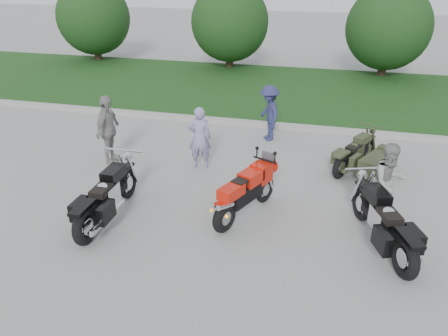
% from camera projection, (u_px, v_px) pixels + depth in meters
% --- Properties ---
extents(ground, '(80.00, 80.00, 0.00)m').
position_uv_depth(ground, '(219.00, 229.00, 8.73)').
color(ground, '#9C9C96').
rests_on(ground, ground).
extents(curb, '(60.00, 0.30, 0.15)m').
position_uv_depth(curb, '(266.00, 125.00, 13.94)').
color(curb, '#A19F97').
rests_on(curb, ground).
extents(grass_strip, '(60.00, 8.00, 0.14)m').
position_uv_depth(grass_strip, '(283.00, 91.00, 17.57)').
color(grass_strip, '#28541D').
rests_on(grass_strip, ground).
extents(tree_far_left, '(3.60, 3.60, 4.00)m').
position_uv_depth(tree_far_left, '(94.00, 18.00, 21.77)').
color(tree_far_left, '#3F2B1C').
rests_on(tree_far_left, ground).
extents(tree_mid_left, '(3.60, 3.60, 4.00)m').
position_uv_depth(tree_mid_left, '(230.00, 22.00, 20.23)').
color(tree_mid_left, '#3F2B1C').
rests_on(tree_mid_left, ground).
extents(tree_mid_right, '(3.60, 3.60, 4.00)m').
position_uv_depth(tree_mid_right, '(388.00, 28.00, 18.70)').
color(tree_mid_right, '#3F2B1C').
rests_on(tree_mid_right, ground).
extents(sportbike_red, '(0.99, 1.98, 1.00)m').
position_uv_depth(sportbike_red, '(245.00, 192.00, 8.89)').
color(sportbike_red, black).
rests_on(sportbike_red, ground).
extents(cruiser_left, '(0.42, 2.55, 0.98)m').
position_uv_depth(cruiser_left, '(106.00, 199.00, 8.79)').
color(cruiser_left, black).
rests_on(cruiser_left, ground).
extents(cruiser_right, '(1.11, 2.46, 0.99)m').
position_uv_depth(cruiser_right, '(385.00, 225.00, 7.94)').
color(cruiser_right, black).
rests_on(cruiser_right, ground).
extents(cruiser_sidecar, '(1.60, 1.99, 0.82)m').
position_uv_depth(cruiser_sidecar, '(368.00, 160.00, 10.79)').
color(cruiser_sidecar, black).
rests_on(cruiser_sidecar, ground).
extents(person_stripe, '(0.66, 0.52, 1.61)m').
position_uv_depth(person_stripe, '(200.00, 138.00, 10.99)').
color(person_stripe, '#8A88BA').
rests_on(person_stripe, ground).
extents(person_grey, '(1.00, 0.94, 1.64)m').
position_uv_depth(person_grey, '(388.00, 182.00, 8.77)').
color(person_grey, gray).
rests_on(person_grey, ground).
extents(person_denim, '(1.03, 1.22, 1.63)m').
position_uv_depth(person_denim, '(269.00, 113.00, 12.69)').
color(person_denim, navy).
rests_on(person_denim, ground).
extents(person_back, '(0.45, 1.06, 1.81)m').
position_uv_depth(person_back, '(108.00, 130.00, 11.19)').
color(person_back, gray).
rests_on(person_back, ground).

